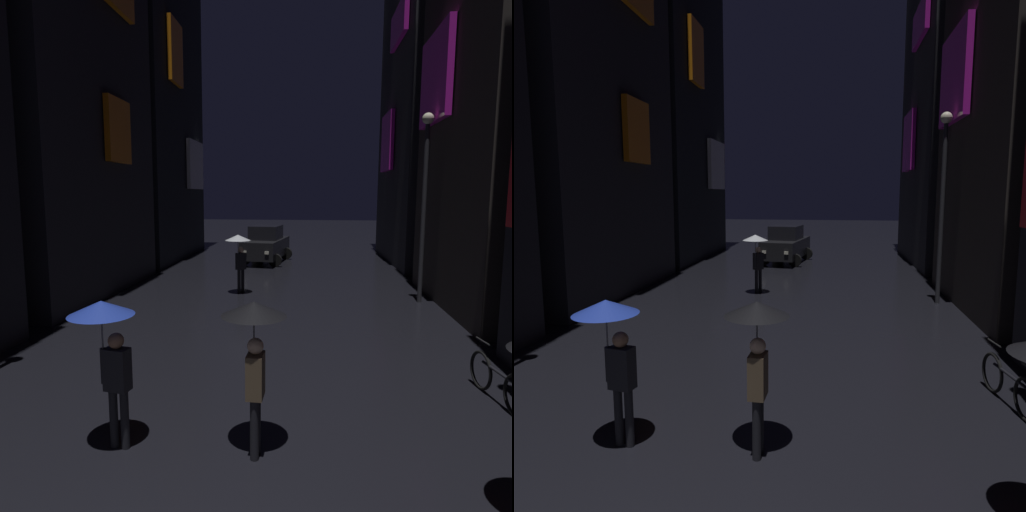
% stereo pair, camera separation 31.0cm
% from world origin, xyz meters
% --- Properties ---
extents(building_left_far, '(4.25, 8.98, 20.09)m').
position_xyz_m(building_left_far, '(-7.49, 22.49, 10.05)').
color(building_left_far, black).
rests_on(building_left_far, ground).
extents(building_right_far, '(4.25, 8.95, 22.61)m').
position_xyz_m(building_right_far, '(7.49, 22.48, 11.31)').
color(building_right_far, '#232328').
rests_on(building_right_far, ground).
extents(pedestrian_midstreet_left_blue, '(0.90, 0.90, 2.12)m').
position_xyz_m(pedestrian_midstreet_left_blue, '(-1.38, 3.57, 1.67)').
color(pedestrian_midstreet_left_blue, black).
rests_on(pedestrian_midstreet_left_blue, ground).
extents(pedestrian_foreground_right_black, '(0.90, 0.90, 2.12)m').
position_xyz_m(pedestrian_foreground_right_black, '(0.64, 3.71, 1.67)').
color(pedestrian_foreground_right_black, black).
rests_on(pedestrian_foreground_right_black, ground).
extents(pedestrian_far_right_clear, '(0.90, 0.90, 2.12)m').
position_xyz_m(pedestrian_far_right_clear, '(-1.13, 13.71, 1.67)').
color(pedestrian_far_right_clear, black).
rests_on(pedestrian_far_right_clear, ground).
extents(bicycle_parked_at_storefront, '(0.33, 1.81, 0.96)m').
position_xyz_m(bicycle_parked_at_storefront, '(4.60, 5.65, 0.39)').
color(bicycle_parked_at_storefront, black).
rests_on(bicycle_parked_at_storefront, ground).
extents(car_distant, '(2.65, 4.32, 1.92)m').
position_xyz_m(car_distant, '(-0.89, 21.28, 0.93)').
color(car_distant, black).
rests_on(car_distant, ground).
extents(streetlamp_right_far, '(0.36, 0.36, 6.08)m').
position_xyz_m(streetlamp_right_far, '(5.00, 13.07, 3.75)').
color(streetlamp_right_far, '#2D2D33').
rests_on(streetlamp_right_far, ground).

